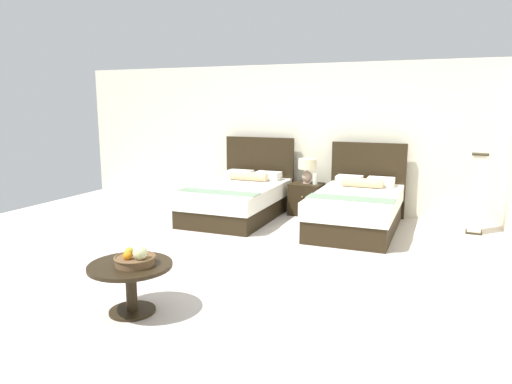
# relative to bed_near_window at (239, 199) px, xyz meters

# --- Properties ---
(ground_plane) EXTENTS (9.88, 9.77, 0.02)m
(ground_plane) POSITION_rel_bed_near_window_xyz_m (1.01, -1.91, -0.33)
(ground_plane) COLOR beige
(wall_back) EXTENTS (9.88, 0.12, 2.59)m
(wall_back) POSITION_rel_bed_near_window_xyz_m (1.01, 1.18, 0.98)
(wall_back) COLOR silver
(wall_back) RESTS_ON ground
(bed_near_window) EXTENTS (1.37, 2.16, 1.29)m
(bed_near_window) POSITION_rel_bed_near_window_xyz_m (0.00, 0.00, 0.00)
(bed_near_window) COLOR black
(bed_near_window) RESTS_ON ground
(bed_near_corner) EXTENTS (1.28, 2.11, 1.26)m
(bed_near_corner) POSITION_rel_bed_near_window_xyz_m (2.01, -0.00, 0.01)
(bed_near_corner) COLOR black
(bed_near_corner) RESTS_ON ground
(nightstand) EXTENTS (0.54, 0.48, 0.54)m
(nightstand) POSITION_rel_bed_near_window_xyz_m (0.99, 0.65, -0.05)
(nightstand) COLOR black
(nightstand) RESTS_ON ground
(table_lamp) EXTENTS (0.31, 0.31, 0.43)m
(table_lamp) POSITION_rel_bed_near_window_xyz_m (0.99, 0.67, 0.50)
(table_lamp) COLOR tan
(table_lamp) RESTS_ON nightstand
(vase) EXTENTS (0.08, 0.08, 0.20)m
(vase) POSITION_rel_bed_near_window_xyz_m (1.16, 0.61, 0.33)
(vase) COLOR silver
(vase) RESTS_ON nightstand
(coffee_table) EXTENTS (0.77, 0.77, 0.47)m
(coffee_table) POSITION_rel_bed_near_window_xyz_m (0.72, -3.77, 0.03)
(coffee_table) COLOR black
(coffee_table) RESTS_ON ground
(fruit_bowl) EXTENTS (0.38, 0.38, 0.19)m
(fruit_bowl) POSITION_rel_bed_near_window_xyz_m (0.78, -3.77, 0.21)
(fruit_bowl) COLOR brown
(fruit_bowl) RESTS_ON coffee_table
(floor_lamp_corner) EXTENTS (0.22, 0.22, 1.19)m
(floor_lamp_corner) POSITION_rel_bed_near_window_xyz_m (3.66, 0.49, 0.28)
(floor_lamp_corner) COLOR #2B2518
(floor_lamp_corner) RESTS_ON ground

